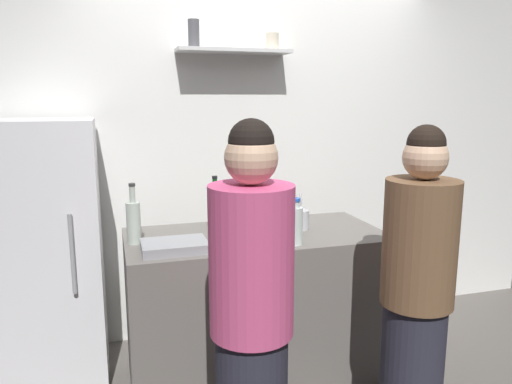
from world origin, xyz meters
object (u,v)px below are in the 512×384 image
at_px(utensil_holder, 300,219).
at_px(water_bottle_plastic, 295,224).
at_px(wine_bottle_pale_glass, 134,221).
at_px(person_pink_top, 252,324).
at_px(wine_bottle_amber_glass, 256,216).
at_px(baking_pan, 174,246).
at_px(refrigerator, 45,254).
at_px(wine_bottle_green_glass, 215,207).
at_px(person_brown_jacket, 416,297).

relative_size(utensil_holder, water_bottle_plastic, 0.85).
height_order(wine_bottle_pale_glass, person_pink_top, person_pink_top).
bearing_deg(wine_bottle_amber_glass, wine_bottle_pale_glass, 175.22).
bearing_deg(baking_pan, person_pink_top, -72.77).
relative_size(utensil_holder, person_pink_top, 0.13).
bearing_deg(person_pink_top, utensil_holder, -161.81).
relative_size(baking_pan, wine_bottle_amber_glass, 1.08).
xyz_separation_m(wine_bottle_amber_glass, wine_bottle_pale_glass, (-0.68, 0.06, 0.01)).
relative_size(refrigerator, water_bottle_plastic, 6.19).
bearing_deg(person_pink_top, wine_bottle_pale_glass, -105.22).
bearing_deg(wine_bottle_pale_glass, wine_bottle_amber_glass, -4.78).
height_order(baking_pan, water_bottle_plastic, water_bottle_plastic).
bearing_deg(utensil_holder, wine_bottle_pale_glass, -178.82).
bearing_deg(wine_bottle_green_glass, person_brown_jacket, -54.90).
distance_m(refrigerator, baking_pan, 0.91).
height_order(wine_bottle_pale_glass, water_bottle_plastic, wine_bottle_pale_glass).
bearing_deg(utensil_holder, refrigerator, 167.14).
height_order(utensil_holder, wine_bottle_pale_glass, wine_bottle_pale_glass).
bearing_deg(utensil_holder, person_brown_jacket, -71.78).
relative_size(water_bottle_plastic, person_pink_top, 0.16).
distance_m(refrigerator, wine_bottle_green_glass, 1.05).
distance_m(baking_pan, person_brown_jacket, 1.23).
relative_size(wine_bottle_amber_glass, person_brown_jacket, 0.20).
bearing_deg(baking_pan, refrigerator, 141.63).
bearing_deg(person_pink_top, person_brown_jacket, 146.56).
distance_m(wine_bottle_amber_glass, wine_bottle_pale_glass, 0.68).
relative_size(wine_bottle_green_glass, water_bottle_plastic, 1.22).
height_order(utensil_holder, wine_bottle_green_glass, wine_bottle_green_glass).
xyz_separation_m(baking_pan, person_brown_jacket, (1.06, -0.60, -0.16)).
xyz_separation_m(baking_pan, wine_bottle_amber_glass, (0.49, 0.14, 0.10)).
bearing_deg(person_brown_jacket, wine_bottle_pale_glass, 40.14).
distance_m(wine_bottle_amber_glass, person_pink_top, 0.91).
relative_size(refrigerator, person_pink_top, 0.97).
bearing_deg(utensil_holder, person_pink_top, -121.94).
distance_m(utensil_holder, person_pink_top, 1.09).
xyz_separation_m(person_pink_top, person_brown_jacket, (0.84, 0.09, -0.02)).
height_order(baking_pan, wine_bottle_green_glass, wine_bottle_green_glass).
xyz_separation_m(refrigerator, baking_pan, (0.70, -0.56, 0.15)).
height_order(utensil_holder, person_brown_jacket, person_brown_jacket).
height_order(refrigerator, person_pink_top, person_pink_top).
distance_m(wine_bottle_amber_glass, wine_bottle_green_glass, 0.36).
bearing_deg(refrigerator, water_bottle_plastic, -24.99).
bearing_deg(wine_bottle_amber_glass, wine_bottle_green_glass, 118.99).
xyz_separation_m(wine_bottle_pale_glass, water_bottle_plastic, (0.84, -0.27, -0.01)).
bearing_deg(wine_bottle_pale_glass, utensil_holder, 1.18).
distance_m(refrigerator, person_pink_top, 1.55).
bearing_deg(person_pink_top, wine_bottle_green_glass, -134.70).
height_order(wine_bottle_green_glass, person_brown_jacket, person_brown_jacket).
bearing_deg(person_brown_jacket, person_pink_top, 79.17).
distance_m(wine_bottle_pale_glass, water_bottle_plastic, 0.88).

